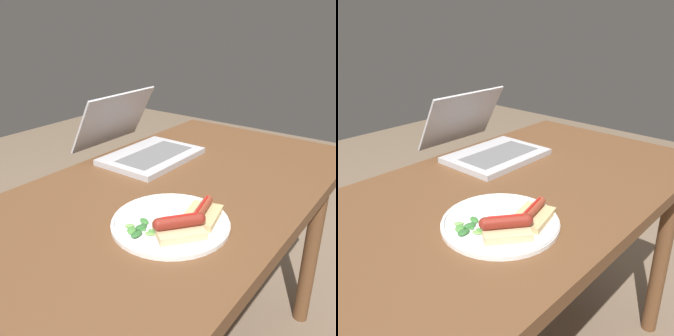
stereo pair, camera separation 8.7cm
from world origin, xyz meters
TOP-DOWN VIEW (x-y plane):
  - desk at (0.00, 0.00)m, footprint 1.22×0.68m
  - laptop at (0.12, 0.23)m, footprint 0.30×0.32m
  - plate at (-0.18, -0.11)m, footprint 0.26×0.26m
  - sausage_toast_left at (-0.12, -0.16)m, footprint 0.12×0.10m
  - sausage_toast_middle at (-0.21, -0.16)m, footprint 0.12×0.12m
  - salad_pile at (-0.25, -0.08)m, footprint 0.08×0.08m

SIDE VIEW (x-z plane):
  - desk at x=0.00m, z-range 0.26..0.99m
  - plate at x=-0.18m, z-range 0.73..0.74m
  - salad_pile at x=-0.25m, z-range 0.74..0.75m
  - sausage_toast_left at x=-0.12m, z-range 0.73..0.77m
  - sausage_toast_middle at x=-0.21m, z-range 0.73..0.78m
  - laptop at x=0.12m, z-range 0.67..0.87m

